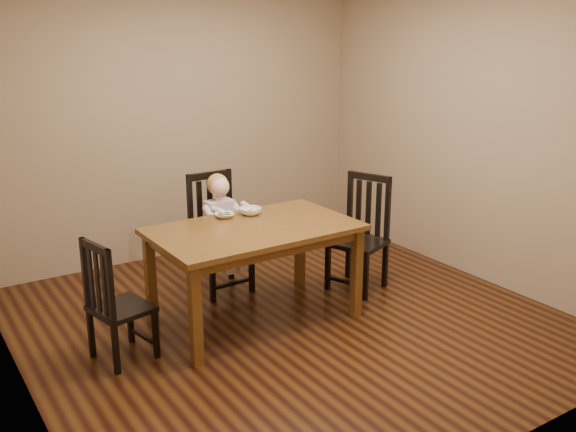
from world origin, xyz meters
TOP-DOWN VIEW (x-y plane):
  - room at (0.00, 0.00)m, footprint 4.01×4.01m
  - dining_table at (-0.22, 0.18)m, footprint 1.59×0.96m
  - chair_child at (-0.16, 0.92)m, footprint 0.47×0.45m
  - chair_left at (-1.36, 0.15)m, footprint 0.44×0.46m
  - chair_right at (0.92, 0.25)m, footprint 0.56×0.57m
  - toddler at (-0.16, 0.86)m, footprint 0.34×0.41m
  - bowl_peas at (-0.30, 0.52)m, footprint 0.20×0.20m
  - bowl_veg at (-0.08, 0.48)m, footprint 0.23×0.23m
  - fork at (-0.34, 0.50)m, footprint 0.10×0.08m

SIDE VIEW (x-z plane):
  - chair_left at x=-1.36m, z-range -0.02..0.89m
  - chair_right at x=0.92m, z-range -0.02..1.01m
  - chair_child at x=-0.16m, z-range -0.02..1.03m
  - toddler at x=-0.16m, z-range 0.37..0.93m
  - dining_table at x=-0.22m, z-range 0.30..1.09m
  - bowl_peas at x=-0.30m, z-range 0.79..0.83m
  - bowl_veg at x=-0.08m, z-range 0.79..0.85m
  - fork at x=-0.34m, z-range 0.81..0.86m
  - room at x=0.00m, z-range 0.00..2.71m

